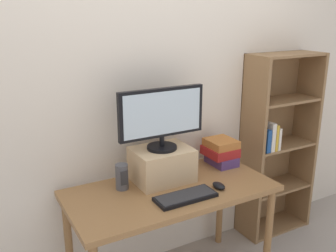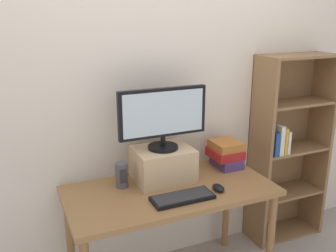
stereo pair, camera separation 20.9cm
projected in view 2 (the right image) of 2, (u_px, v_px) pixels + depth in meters
back_wall at (146, 91)px, 2.56m from camera, size 7.00×0.08×2.60m
desk at (170, 201)px, 2.40m from camera, size 1.31×0.64×0.75m
bookshelf_unit at (286, 148)px, 3.02m from camera, size 0.62×0.28×1.52m
riser_box at (163, 164)px, 2.46m from camera, size 0.37×0.29×0.22m
computer_monitor at (163, 116)px, 2.36m from camera, size 0.59×0.20×0.40m
keyboard at (183, 197)px, 2.23m from camera, size 0.38×0.15×0.02m
computer_mouse at (218, 188)px, 2.34m from camera, size 0.06×0.10×0.04m
book_stack at (226, 153)px, 2.69m from camera, size 0.21×0.23×0.19m
desk_speaker at (122, 175)px, 2.37m from camera, size 0.08×0.08×0.16m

